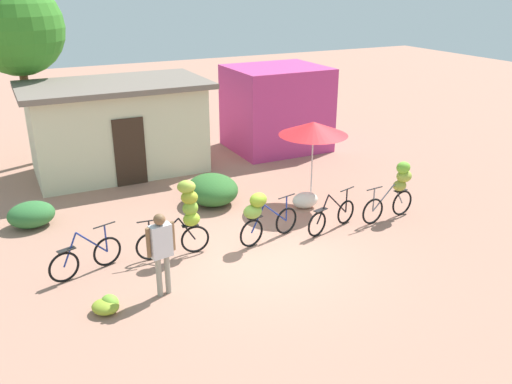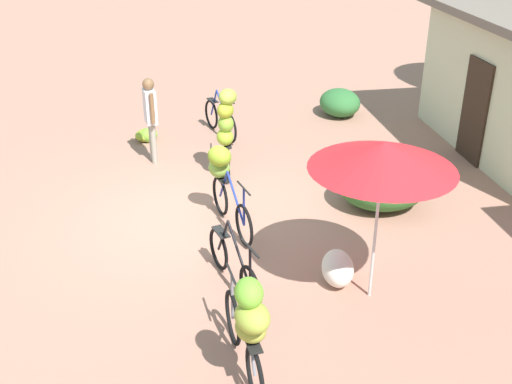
{
  "view_description": "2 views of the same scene",
  "coord_description": "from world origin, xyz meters",
  "px_view_note": "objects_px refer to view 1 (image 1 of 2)",
  "views": [
    {
      "loc": [
        -4.83,
        -9.39,
        5.66
      ],
      "look_at": [
        0.62,
        1.6,
        0.79
      ],
      "focal_mm": 37.66,
      "sensor_mm": 36.0,
      "label": 1
    },
    {
      "loc": [
        9.06,
        -0.56,
        5.01
      ],
      "look_at": [
        0.93,
        0.85,
        0.86
      ],
      "focal_mm": 43.76,
      "sensor_mm": 36.0,
      "label": 2
    }
  ],
  "objects_px": {
    "market_umbrella": "(313,128)",
    "bicycle_center_loaded": "(260,212)",
    "tree_behind_building": "(16,29)",
    "produce_sack": "(305,200)",
    "shop_pink": "(276,108)",
    "building_low": "(118,127)",
    "bicycle_by_shop": "(332,217)",
    "bicycle_near_pile": "(185,213)",
    "bicycle_leftmost": "(86,258)",
    "bicycle_rightmost": "(398,185)",
    "person_vendor": "(161,246)",
    "banana_pile_on_ground": "(107,305)"
  },
  "relations": [
    {
      "from": "building_low",
      "to": "shop_pink",
      "type": "relative_size",
      "value": 1.72
    },
    {
      "from": "bicycle_by_shop",
      "to": "banana_pile_on_ground",
      "type": "distance_m",
      "value": 5.71
    },
    {
      "from": "produce_sack",
      "to": "bicycle_by_shop",
      "type": "bearing_deg",
      "value": -94.8
    },
    {
      "from": "banana_pile_on_ground",
      "to": "bicycle_by_shop",
      "type": "bearing_deg",
      "value": 10.9
    },
    {
      "from": "bicycle_center_loaded",
      "to": "tree_behind_building",
      "type": "bearing_deg",
      "value": 115.2
    },
    {
      "from": "building_low",
      "to": "tree_behind_building",
      "type": "xyz_separation_m",
      "value": [
        -2.34,
        1.98,
        2.86
      ]
    },
    {
      "from": "bicycle_by_shop",
      "to": "produce_sack",
      "type": "distance_m",
      "value": 1.44
    },
    {
      "from": "building_low",
      "to": "person_vendor",
      "type": "height_order",
      "value": "building_low"
    },
    {
      "from": "bicycle_leftmost",
      "to": "bicycle_rightmost",
      "type": "relative_size",
      "value": 0.92
    },
    {
      "from": "bicycle_center_loaded",
      "to": "banana_pile_on_ground",
      "type": "height_order",
      "value": "bicycle_center_loaded"
    },
    {
      "from": "market_umbrella",
      "to": "person_vendor",
      "type": "distance_m",
      "value": 5.79
    },
    {
      "from": "bicycle_near_pile",
      "to": "bicycle_center_loaded",
      "type": "height_order",
      "value": "bicycle_near_pile"
    },
    {
      "from": "market_umbrella",
      "to": "bicycle_center_loaded",
      "type": "height_order",
      "value": "market_umbrella"
    },
    {
      "from": "bicycle_rightmost",
      "to": "market_umbrella",
      "type": "bearing_deg",
      "value": 126.31
    },
    {
      "from": "bicycle_leftmost",
      "to": "bicycle_rightmost",
      "type": "distance_m",
      "value": 7.59
    },
    {
      "from": "building_low",
      "to": "bicycle_leftmost",
      "type": "distance_m",
      "value": 6.57
    },
    {
      "from": "bicycle_near_pile",
      "to": "banana_pile_on_ground",
      "type": "xyz_separation_m",
      "value": [
        -2.05,
        -1.45,
        -0.86
      ]
    },
    {
      "from": "shop_pink",
      "to": "tree_behind_building",
      "type": "bearing_deg",
      "value": 166.12
    },
    {
      "from": "banana_pile_on_ground",
      "to": "building_low",
      "type": "bearing_deg",
      "value": 74.98
    },
    {
      "from": "bicycle_leftmost",
      "to": "person_vendor",
      "type": "bearing_deg",
      "value": -51.16
    },
    {
      "from": "bicycle_center_loaded",
      "to": "produce_sack",
      "type": "distance_m",
      "value": 2.46
    },
    {
      "from": "person_vendor",
      "to": "bicycle_leftmost",
      "type": "bearing_deg",
      "value": 128.84
    },
    {
      "from": "shop_pink",
      "to": "market_umbrella",
      "type": "xyz_separation_m",
      "value": [
        -1.54,
        -4.87,
        0.61
      ]
    },
    {
      "from": "bicycle_leftmost",
      "to": "tree_behind_building",
      "type": "bearing_deg",
      "value": 91.41
    },
    {
      "from": "bicycle_center_loaded",
      "to": "bicycle_by_shop",
      "type": "bearing_deg",
      "value": -3.26
    },
    {
      "from": "building_low",
      "to": "bicycle_rightmost",
      "type": "relative_size",
      "value": 3.28
    },
    {
      "from": "tree_behind_building",
      "to": "banana_pile_on_ground",
      "type": "xyz_separation_m",
      "value": [
        0.27,
        -9.68,
        -4.14
      ]
    },
    {
      "from": "bicycle_by_shop",
      "to": "banana_pile_on_ground",
      "type": "relative_size",
      "value": 2.42
    },
    {
      "from": "shop_pink",
      "to": "building_low",
      "type": "bearing_deg",
      "value": -179.79
    },
    {
      "from": "bicycle_center_loaded",
      "to": "bicycle_near_pile",
      "type": "bearing_deg",
      "value": 170.92
    },
    {
      "from": "tree_behind_building",
      "to": "produce_sack",
      "type": "bearing_deg",
      "value": -50.1
    },
    {
      "from": "tree_behind_building",
      "to": "bicycle_center_loaded",
      "type": "xyz_separation_m",
      "value": [
        4.0,
        -8.49,
        -3.5
      ]
    },
    {
      "from": "market_umbrella",
      "to": "bicycle_leftmost",
      "type": "xyz_separation_m",
      "value": [
        -6.18,
        -1.27,
        -1.69
      ]
    },
    {
      "from": "market_umbrella",
      "to": "bicycle_center_loaded",
      "type": "xyz_separation_m",
      "value": [
        -2.39,
        -1.66,
        -1.27
      ]
    },
    {
      "from": "shop_pink",
      "to": "bicycle_by_shop",
      "type": "bearing_deg",
      "value": -107.13
    },
    {
      "from": "tree_behind_building",
      "to": "produce_sack",
      "type": "xyz_separation_m",
      "value": [
        6.0,
        -7.17,
        -4.06
      ]
    },
    {
      "from": "market_umbrella",
      "to": "produce_sack",
      "type": "relative_size",
      "value": 3.18
    },
    {
      "from": "shop_pink",
      "to": "bicycle_rightmost",
      "type": "xyz_separation_m",
      "value": [
        -0.17,
        -6.74,
        -0.58
      ]
    },
    {
      "from": "banana_pile_on_ground",
      "to": "shop_pink",
      "type": "bearing_deg",
      "value": 45.25
    },
    {
      "from": "bicycle_leftmost",
      "to": "bicycle_by_shop",
      "type": "height_order",
      "value": "bicycle_leftmost"
    },
    {
      "from": "market_umbrella",
      "to": "bicycle_rightmost",
      "type": "height_order",
      "value": "market_umbrella"
    },
    {
      "from": "bicycle_leftmost",
      "to": "person_vendor",
      "type": "relative_size",
      "value": 0.92
    },
    {
      "from": "tree_behind_building",
      "to": "person_vendor",
      "type": "xyz_separation_m",
      "value": [
        1.38,
        -9.57,
        -3.24
      ]
    },
    {
      "from": "market_umbrella",
      "to": "person_vendor",
      "type": "relative_size",
      "value": 1.32
    },
    {
      "from": "bicycle_by_shop",
      "to": "produce_sack",
      "type": "bearing_deg",
      "value": 85.2
    },
    {
      "from": "bicycle_near_pile",
      "to": "bicycle_center_loaded",
      "type": "bearing_deg",
      "value": -9.08
    },
    {
      "from": "shop_pink",
      "to": "bicycle_near_pile",
      "type": "bearing_deg",
      "value": -131.8
    },
    {
      "from": "shop_pink",
      "to": "person_vendor",
      "type": "xyz_separation_m",
      "value": [
        -6.54,
        -7.61,
        -0.4
      ]
    },
    {
      "from": "market_umbrella",
      "to": "bicycle_rightmost",
      "type": "distance_m",
      "value": 2.6
    },
    {
      "from": "bicycle_rightmost",
      "to": "produce_sack",
      "type": "distance_m",
      "value": 2.42
    }
  ]
}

